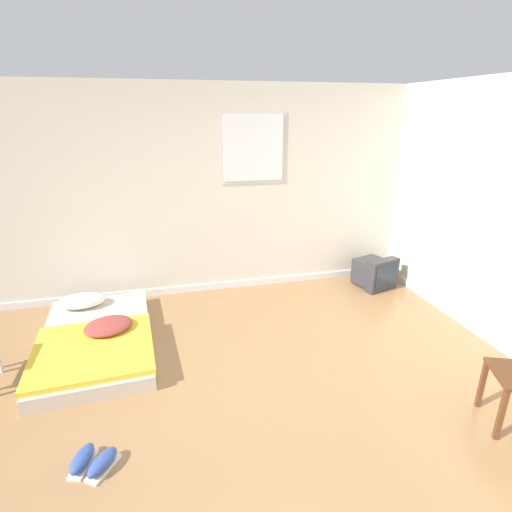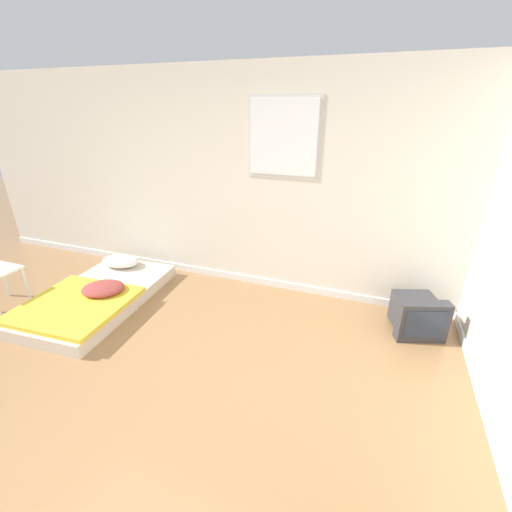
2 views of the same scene
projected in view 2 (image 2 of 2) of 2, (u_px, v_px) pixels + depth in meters
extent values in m
plane|color=#997047|center=(74.00, 443.00, 2.38)|extent=(20.00, 20.00, 0.00)
cube|color=silver|center=(228.00, 182.00, 4.16)|extent=(7.89, 0.06, 2.60)
cube|color=white|center=(229.00, 276.00, 4.63)|extent=(7.89, 0.02, 0.09)
cube|color=silver|center=(283.00, 138.00, 3.69)|extent=(0.82, 0.01, 0.86)
cube|color=white|center=(283.00, 138.00, 3.69)|extent=(0.75, 0.01, 0.79)
cube|color=beige|center=(99.00, 297.00, 4.07)|extent=(1.17, 1.88, 0.14)
ellipsoid|color=white|center=(120.00, 261.00, 4.67)|extent=(0.54, 0.37, 0.14)
cube|color=yellow|center=(76.00, 305.00, 3.73)|extent=(1.14, 1.12, 0.05)
ellipsoid|color=#993D38|center=(103.00, 288.00, 3.93)|extent=(0.58, 0.54, 0.11)
cube|color=#333338|center=(413.00, 311.00, 3.57)|extent=(0.47, 0.42, 0.34)
cube|color=#333338|center=(422.00, 322.00, 3.36)|extent=(0.50, 0.28, 0.42)
cube|color=#283342|center=(426.00, 325.00, 3.29)|extent=(0.38, 0.13, 0.31)
cylinder|color=white|center=(4.00, 280.00, 4.15)|extent=(0.03, 0.03, 0.44)
cylinder|color=white|center=(26.00, 285.00, 4.04)|extent=(0.03, 0.03, 0.44)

